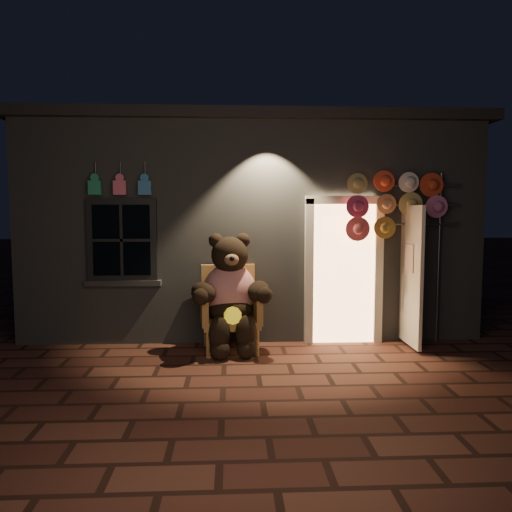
{
  "coord_description": "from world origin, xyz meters",
  "views": [
    {
      "loc": [
        -0.31,
        -5.85,
        1.97
      ],
      "look_at": [
        0.02,
        1.0,
        1.35
      ],
      "focal_mm": 35.0,
      "sensor_mm": 36.0,
      "label": 1
    }
  ],
  "objects": [
    {
      "name": "shop_building",
      "position": [
        0.0,
        3.99,
        1.74
      ],
      "size": [
        7.3,
        5.95,
        3.51
      ],
      "color": "slate",
      "rests_on": "ground"
    },
    {
      "name": "ground",
      "position": [
        0.0,
        0.0,
        0.0
      ],
      "size": [
        60.0,
        60.0,
        0.0
      ],
      "primitive_type": "plane",
      "color": "brown",
      "rests_on": "ground"
    },
    {
      "name": "hat_rack",
      "position": [
        2.03,
        1.28,
        2.09
      ],
      "size": [
        1.7,
        0.22,
        2.55
      ],
      "color": "#59595E",
      "rests_on": "ground"
    },
    {
      "name": "wicker_armchair",
      "position": [
        -0.35,
        1.17,
        0.59
      ],
      "size": [
        0.89,
        0.82,
        1.19
      ],
      "rotation": [
        0.0,
        0.0,
        0.1
      ],
      "color": "#B37545",
      "rests_on": "ground"
    },
    {
      "name": "teddy_bear",
      "position": [
        -0.34,
        1.01,
        0.82
      ],
      "size": [
        1.2,
        0.98,
        1.66
      ],
      "rotation": [
        0.0,
        0.0,
        0.1
      ],
      "color": "red",
      "rests_on": "ground"
    }
  ]
}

